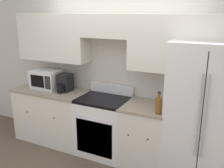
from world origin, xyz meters
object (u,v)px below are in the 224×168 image
oven_range (104,126)px  refrigerator (205,112)px  bottle (159,105)px  microwave (46,79)px

oven_range → refrigerator: bearing=3.1°
oven_range → bottle: bottle is taller
microwave → bottle: microwave is taller
oven_range → microwave: size_ratio=2.17×
oven_range → refrigerator: (1.47, 0.08, 0.47)m
bottle → oven_range: bearing=167.8°
microwave → bottle: (2.07, -0.26, -0.04)m
bottle → microwave: bearing=172.8°
refrigerator → bottle: refrigerator is taller
oven_range → bottle: bearing=-12.2°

